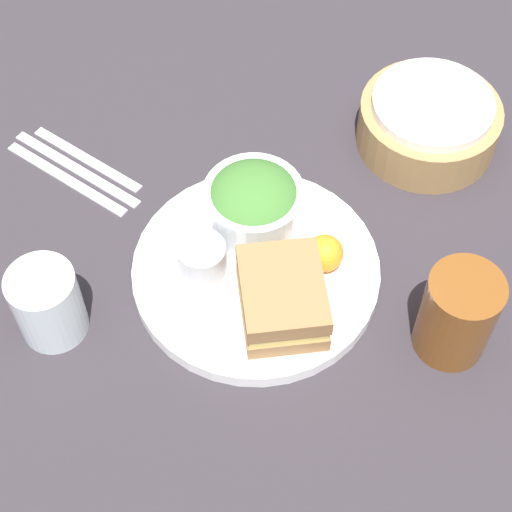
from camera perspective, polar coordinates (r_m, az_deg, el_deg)
ground_plane at (r=0.91m, az=-0.00°, el=-1.34°), size 4.00×4.00×0.00m
plate at (r=0.90m, az=-0.00°, el=-1.03°), size 0.26×0.26×0.02m
sandwich at (r=0.84m, az=1.79°, el=-2.78°), size 0.12×0.11×0.05m
salad_bowl at (r=0.91m, az=-0.16°, el=3.67°), size 0.11×0.11×0.06m
dressing_cup at (r=0.88m, az=-3.62°, el=-0.13°), size 0.05×0.05×0.04m
orange_wedge at (r=0.88m, az=4.60°, el=0.19°), size 0.04×0.04×0.04m
drink_glass at (r=0.85m, az=13.28°, el=-3.82°), size 0.07×0.07×0.10m
bread_basket at (r=1.02m, az=11.44°, el=8.74°), size 0.16×0.16×0.07m
fork at (r=1.01m, az=-12.55°, el=5.08°), size 0.16×0.10×0.01m
knife at (r=1.01m, az=-11.87°, el=5.73°), size 0.17×0.10×0.01m
spoon at (r=1.02m, az=-11.20°, el=6.38°), size 0.14×0.09×0.01m
water_glass at (r=0.86m, az=-13.72°, el=-3.11°), size 0.07×0.07×0.09m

